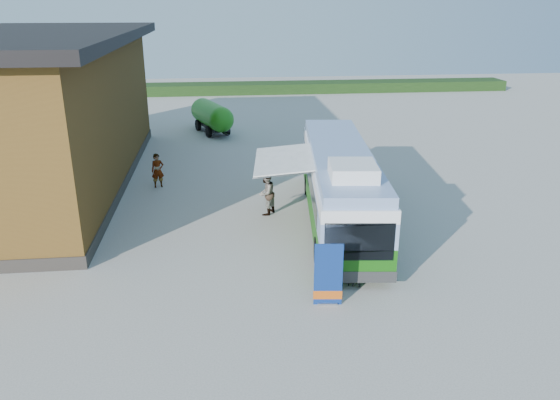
{
  "coord_description": "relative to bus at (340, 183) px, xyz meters",
  "views": [
    {
      "loc": [
        -1.6,
        -17.77,
        8.87
      ],
      "look_at": [
        0.62,
        2.47,
        1.4
      ],
      "focal_mm": 35.0,
      "sensor_mm": 36.0,
      "label": 1
    }
  ],
  "objects": [
    {
      "name": "person_a",
      "position": [
        -8.05,
        5.54,
        -0.89
      ],
      "size": [
        0.71,
        0.56,
        1.72
      ],
      "primitive_type": "imported",
      "rotation": [
        0.0,
        0.0,
        0.26
      ],
      "color": "#999999",
      "rests_on": "ground"
    },
    {
      "name": "ground",
      "position": [
        -3.21,
        -3.31,
        -1.75
      ],
      "size": [
        100.0,
        100.0,
        0.0
      ],
      "primitive_type": "plane",
      "color": "#BCB7AD",
      "rests_on": "ground"
    },
    {
      "name": "slurry_tanker",
      "position": [
        -5.44,
        17.35,
        -0.5
      ],
      "size": [
        3.03,
        5.58,
        2.16
      ],
      "rotation": [
        0.0,
        0.0,
        0.35
      ],
      "color": "#238317",
      "rests_on": "ground"
    },
    {
      "name": "person_b",
      "position": [
        -2.97,
        1.24,
        -0.78
      ],
      "size": [
        1.15,
        1.2,
        1.94
      ],
      "primitive_type": "imported",
      "rotation": [
        0.0,
        0.0,
        -2.19
      ],
      "color": "#999999",
      "rests_on": "ground"
    },
    {
      "name": "hedge",
      "position": [
        4.79,
        34.69,
        -1.25
      ],
      "size": [
        40.0,
        3.0,
        1.0
      ],
      "primitive_type": "cube",
      "color": "#264419",
      "rests_on": "ground"
    },
    {
      "name": "picnic_table",
      "position": [
        -0.84,
        -4.94,
        -1.22
      ],
      "size": [
        1.58,
        1.51,
        0.7
      ],
      "rotation": [
        0.0,
        0.0,
        -0.43
      ],
      "color": "tan",
      "rests_on": "ground"
    },
    {
      "name": "barn",
      "position": [
        -13.71,
        6.69,
        1.84
      ],
      "size": [
        9.6,
        21.2,
        7.5
      ],
      "color": "brown",
      "rests_on": "ground"
    },
    {
      "name": "awning",
      "position": [
        -2.0,
        0.3,
        0.91
      ],
      "size": [
        3.09,
        4.51,
        0.52
      ],
      "rotation": [
        0.0,
        0.0,
        -0.11
      ],
      "color": "white",
      "rests_on": "ground"
    },
    {
      "name": "banner",
      "position": [
        -1.74,
        -6.55,
        -0.91
      ],
      "size": [
        0.89,
        0.24,
        2.05
      ],
      "rotation": [
        0.0,
        0.0,
        -0.11
      ],
      "color": "navy",
      "rests_on": "ground"
    },
    {
      "name": "bus",
      "position": [
        0.0,
        0.0,
        0.0
      ],
      "size": [
        3.77,
        12.11,
        3.66
      ],
      "rotation": [
        0.0,
        0.0,
        -0.11
      ],
      "color": "#1F7313",
      "rests_on": "ground"
    }
  ]
}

